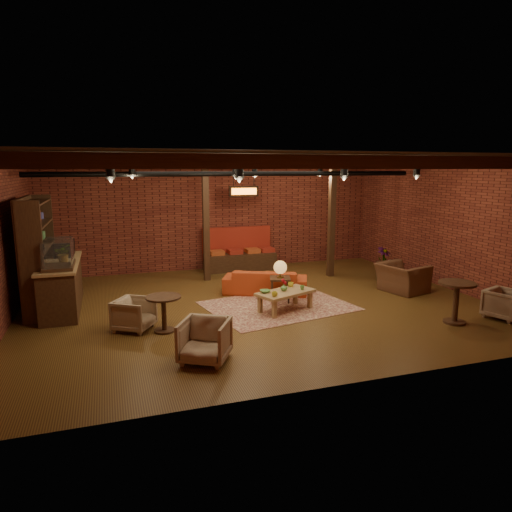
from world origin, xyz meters
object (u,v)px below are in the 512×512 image
object	(u,v)px
armchair_a	(134,313)
side_table_book	(390,264)
armchair_b	(205,339)
plant_tall	(385,234)
coffee_table	(285,293)
round_table_left	(164,308)
sofa	(265,281)
side_table_lamp	(280,271)
armchair_far	(504,303)
round_table_right	(456,296)
armchair_right	(403,273)

from	to	relation	value
armchair_a	side_table_book	xyz separation A→B (m)	(6.65, 1.60, 0.18)
armchair_b	plant_tall	world-z (taller)	plant_tall
coffee_table	round_table_left	distance (m)	2.63
sofa	coffee_table	distance (m)	1.46
side_table_book	armchair_a	bearing A→B (deg)	-166.47
side_table_lamp	round_table_left	distance (m)	2.98
sofa	plant_tall	distance (m)	4.03
side_table_book	armchair_far	world-z (taller)	armchair_far
round_table_left	armchair_far	world-z (taller)	round_table_left
side_table_lamp	round_table_right	world-z (taller)	side_table_lamp
armchair_right	side_table_book	distance (m)	0.91
coffee_table	armchair_a	xyz separation A→B (m)	(-3.11, -0.20, -0.05)
round_table_left	armchair_right	bearing A→B (deg)	9.53
side_table_lamp	armchair_right	xyz separation A→B (m)	(3.15, -0.15, -0.26)
round_table_right	armchair_far	world-z (taller)	round_table_right
round_table_left	side_table_lamp	bearing A→B (deg)	22.55
armchair_a	round_table_right	distance (m)	6.19
round_table_left	plant_tall	xyz separation A→B (m)	(6.51, 2.74, 0.72)
armchair_a	armchair_right	distance (m)	6.45
round_table_left	round_table_right	xyz separation A→B (m)	(5.46, -1.30, 0.09)
side_table_lamp	armchair_b	xyz separation A→B (m)	(-2.30, -2.68, -0.35)
side_table_lamp	side_table_book	world-z (taller)	side_table_lamp
coffee_table	round_table_right	distance (m)	3.38
side_table_lamp	armchair_a	xyz separation A→B (m)	(-3.26, -0.88, -0.39)
armchair_b	sofa	bearing A→B (deg)	86.57
sofa	plant_tall	bearing A→B (deg)	-143.00
armchair_far	armchair_right	bearing A→B (deg)	87.69
sofa	coffee_table	size ratio (longest dim) A/B	1.44
sofa	side_table_book	size ratio (longest dim) A/B	3.43
side_table_book	round_table_right	world-z (taller)	round_table_right
armchair_a	side_table_book	distance (m)	6.84
side_table_book	side_table_lamp	bearing A→B (deg)	-167.92
armchair_b	round_table_right	bearing A→B (deg)	32.03
round_table_right	plant_tall	xyz separation A→B (m)	(1.05, 4.05, 0.63)
coffee_table	armchair_b	xyz separation A→B (m)	(-2.15, -2.01, -0.01)
sofa	armchair_far	distance (m)	5.14
side_table_book	plant_tall	distance (m)	1.16
side_table_lamp	armchair_far	bearing A→B (deg)	-33.12
sofa	side_table_book	bearing A→B (deg)	-156.06
side_table_book	round_table_left	bearing A→B (deg)	-163.09
side_table_lamp	armchair_far	size ratio (longest dim) A/B	1.44
sofa	round_table_right	world-z (taller)	round_table_right
side_table_lamp	armchair_b	distance (m)	3.55
sofa	coffee_table	bearing A→B (deg)	111.87
sofa	armchair_right	world-z (taller)	armchair_right
round_table_left	armchair_far	size ratio (longest dim) A/B	1.03
armchair_a	armchair_right	bearing A→B (deg)	-51.12
coffee_table	round_table_right	bearing A→B (deg)	-31.63
armchair_right	armchair_far	world-z (taller)	armchair_right
armchair_b	round_table_right	world-z (taller)	round_table_right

